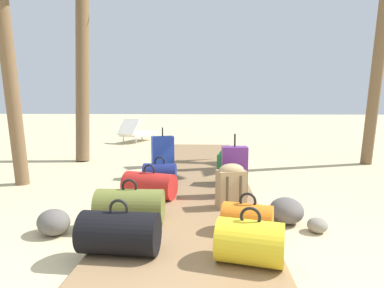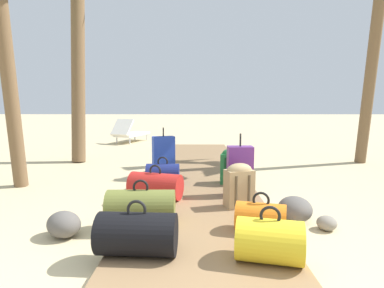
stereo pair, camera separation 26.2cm
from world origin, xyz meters
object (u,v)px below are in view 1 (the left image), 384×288
(lounge_chair, at_px, (137,132))
(duffel_bag_yellow, at_px, (250,242))
(duffel_bag_olive, at_px, (130,206))
(suitcase_purple, at_px, (234,171))
(duffel_bag_black, at_px, (119,233))
(duffel_bag_orange, at_px, (247,218))
(suitcase_blue, at_px, (163,155))
(duffel_bag_navy, at_px, (160,173))
(backpack_green, at_px, (229,165))
(backpack_tan, at_px, (231,185))
(duffel_bag_red, at_px, (149,185))

(lounge_chair, bearing_deg, duffel_bag_yellow, -71.48)
(duffel_bag_olive, relative_size, suitcase_purple, 0.84)
(duffel_bag_black, distance_m, duffel_bag_orange, 1.20)
(duffel_bag_yellow, height_order, lounge_chair, lounge_chair)
(suitcase_blue, height_order, lounge_chair, suitcase_blue)
(duffel_bag_yellow, bearing_deg, suitcase_blue, 109.66)
(duffel_bag_navy, relative_size, duffel_bag_orange, 0.94)
(duffel_bag_yellow, relative_size, duffel_bag_olive, 0.83)
(backpack_green, xyz_separation_m, duffel_bag_orange, (0.06, -1.88, -0.14))
(duffel_bag_yellow, relative_size, suitcase_purple, 0.69)
(backpack_tan, distance_m, duffel_bag_orange, 0.78)
(duffel_bag_black, bearing_deg, duffel_bag_red, 91.48)
(duffel_bag_red, xyz_separation_m, suitcase_purple, (1.11, 0.15, 0.16))
(backpack_tan, distance_m, suitcase_purple, 0.49)
(duffel_bag_orange, bearing_deg, duffel_bag_navy, 121.31)
(duffel_bag_yellow, distance_m, duffel_bag_black, 1.06)
(suitcase_purple, bearing_deg, duffel_bag_yellow, -90.51)
(duffel_bag_orange, distance_m, suitcase_purple, 1.26)
(backpack_green, relative_size, duffel_bag_black, 0.83)
(backpack_green, bearing_deg, suitcase_purple, -87.46)
(suitcase_blue, height_order, suitcase_purple, suitcase_purple)
(duffel_bag_olive, height_order, duffel_bag_navy, duffel_bag_olive)
(duffel_bag_yellow, distance_m, suitcase_purple, 1.83)
(backpack_green, height_order, suitcase_blue, suitcase_blue)
(duffel_bag_black, relative_size, suitcase_purple, 0.79)
(backpack_tan, height_order, duffel_bag_orange, backpack_tan)
(suitcase_purple, bearing_deg, backpack_green, 92.54)
(duffel_bag_navy, bearing_deg, duffel_bag_red, -91.43)
(backpack_green, relative_size, duffel_bag_olive, 0.78)
(duffel_bag_red, relative_size, duffel_bag_orange, 1.40)
(duffel_bag_yellow, relative_size, duffel_bag_navy, 1.16)
(duffel_bag_red, bearing_deg, duffel_bag_yellow, -56.73)
(backpack_tan, relative_size, duffel_bag_yellow, 0.92)
(duffel_bag_olive, height_order, duffel_bag_orange, duffel_bag_olive)
(backpack_green, bearing_deg, duffel_bag_black, -114.00)
(backpack_green, distance_m, duffel_bag_olive, 2.00)
(backpack_green, distance_m, duffel_bag_yellow, 2.46)
(suitcase_blue, distance_m, lounge_chair, 5.24)
(duffel_bag_navy, bearing_deg, backpack_tan, -46.84)
(duffel_bag_black, bearing_deg, backpack_tan, 51.01)
(backpack_tan, height_order, duffel_bag_red, backpack_tan)
(backpack_tan, height_order, lounge_chair, lounge_chair)
(suitcase_blue, xyz_separation_m, lounge_chair, (-1.60, 4.98, -0.08))
(lounge_chair, bearing_deg, duffel_bag_red, -75.84)
(backpack_green, bearing_deg, duffel_bag_orange, -88.14)
(duffel_bag_red, height_order, suitcase_purple, suitcase_purple)
(backpack_green, xyz_separation_m, duffel_bag_black, (-1.05, -2.35, -0.11))
(backpack_green, height_order, duffel_bag_olive, backpack_green)
(backpack_green, distance_m, duffel_bag_navy, 1.08)
(duffel_bag_red, height_order, lounge_chair, lounge_chair)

